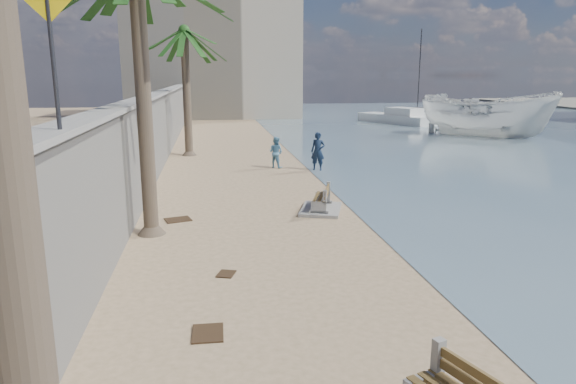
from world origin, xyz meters
TOP-DOWN VIEW (x-y plane):
  - ground_plane at (0.00, 0.00)m, footprint 140.00×140.00m
  - seawall at (-5.20, 20.00)m, footprint 0.45×70.00m
  - wall_cap at (-5.20, 20.00)m, footprint 0.80×70.00m
  - end_building at (-2.00, 52.00)m, footprint 18.00×12.00m
  - bench_far at (0.96, 9.23)m, footprint 1.80×2.19m
  - palm_back at (-3.85, 22.40)m, footprint 5.00×5.00m
  - pedestrian_sign at (-5.00, 1.50)m, footprint 0.78×0.07m
  - streetlight at (-5.10, 12.00)m, footprint 0.28×0.28m
  - person_a at (2.41, 16.65)m, footprint 0.90×0.78m
  - person_b at (0.53, 17.68)m, footprint 1.03×1.00m
  - boat_cruiser at (17.62, 28.46)m, footprint 5.28×5.27m
  - yacht_near at (23.98, 37.13)m, footprint 9.05×10.31m
  - yacht_far at (14.99, 40.11)m, footprint 5.58×8.60m
  - sailboat_west at (18.90, 44.41)m, footprint 7.63×3.41m
  - debris_b at (-2.80, 1.27)m, footprint 0.56×0.69m
  - debris_c at (-3.73, 8.79)m, footprint 0.92×0.81m
  - debris_d at (-2.39, 4.01)m, footprint 0.49×0.55m

SIDE VIEW (x-z plane):
  - ground_plane at x=0.00m, z-range 0.00..0.00m
  - debris_b at x=-2.80m, z-range 0.00..0.03m
  - debris_c at x=-3.73m, z-range 0.00..0.03m
  - debris_d at x=-2.39m, z-range 0.00..0.03m
  - sailboat_west at x=18.90m, z-range -4.27..4.89m
  - bench_far at x=0.96m, z-range -0.05..0.74m
  - yacht_near at x=23.98m, z-range -0.40..1.10m
  - yacht_far at x=14.99m, z-range -0.40..1.10m
  - person_b at x=0.53m, z-range 0.00..1.68m
  - person_a at x=2.41m, z-range 0.00..2.10m
  - seawall at x=-5.20m, z-range 0.00..3.50m
  - boat_cruiser at x=17.62m, z-range -0.40..3.93m
  - wall_cap at x=-5.20m, z-range 3.49..3.61m
  - pedestrian_sign at x=-5.00m, z-range 3.95..6.35m
  - streetlight at x=-5.10m, z-range 4.08..9.21m
  - palm_back at x=-3.85m, z-range 2.87..10.60m
  - end_building at x=-2.00m, z-range 0.00..14.00m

